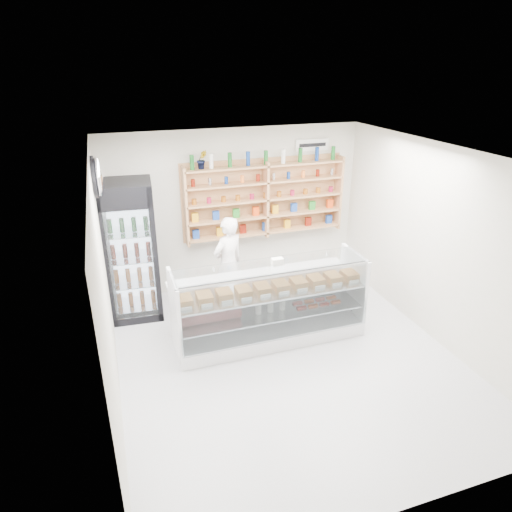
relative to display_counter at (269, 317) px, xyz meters
name	(u,v)px	position (x,y,z in m)	size (l,w,h in m)	color
room	(290,267)	(0.07, -0.57, 1.06)	(5.00, 5.00, 5.00)	silver
display_counter	(269,317)	(0.00, 0.00, 0.00)	(2.76, 0.82, 1.20)	white
shop_worker	(228,264)	(-0.31, 1.08, 0.45)	(0.57, 0.38, 1.58)	white
drinks_cooler	(131,251)	(-1.78, 1.35, 0.76)	(0.84, 0.82, 2.19)	black
wall_shelving	(266,199)	(0.57, 1.77, 1.26)	(2.84, 0.28, 1.33)	tan
potted_plant	(202,160)	(-0.52, 1.77, 2.01)	(0.17, 0.13, 0.30)	#1E6626
security_mirror	(98,177)	(-2.10, 0.63, 2.11)	(0.15, 0.50, 0.50)	silver
wall_sign	(312,145)	(1.47, 1.90, 2.11)	(0.62, 0.03, 0.20)	white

